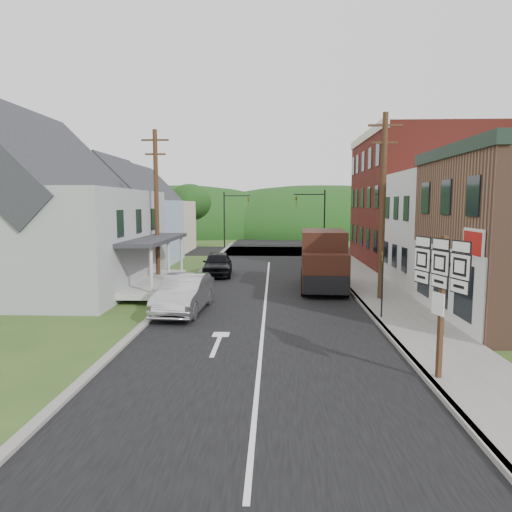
# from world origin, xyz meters

# --- Properties ---
(ground) EXTENTS (120.00, 120.00, 0.00)m
(ground) POSITION_xyz_m (0.00, 0.00, 0.00)
(ground) COLOR #2D4719
(ground) RESTS_ON ground
(road) EXTENTS (9.00, 90.00, 0.02)m
(road) POSITION_xyz_m (0.00, 10.00, 0.00)
(road) COLOR black
(road) RESTS_ON ground
(cross_road) EXTENTS (60.00, 9.00, 0.02)m
(cross_road) POSITION_xyz_m (0.00, 27.00, 0.00)
(cross_road) COLOR black
(cross_road) RESTS_ON ground
(sidewalk_right) EXTENTS (2.80, 55.00, 0.15)m
(sidewalk_right) POSITION_xyz_m (5.90, 8.00, 0.07)
(sidewalk_right) COLOR slate
(sidewalk_right) RESTS_ON ground
(curb_right) EXTENTS (0.20, 55.00, 0.15)m
(curb_right) POSITION_xyz_m (4.55, 8.00, 0.07)
(curb_right) COLOR slate
(curb_right) RESTS_ON ground
(curb_left) EXTENTS (0.30, 55.00, 0.12)m
(curb_left) POSITION_xyz_m (-4.65, 8.00, 0.06)
(curb_left) COLOR slate
(curb_left) RESTS_ON ground
(storefront_white) EXTENTS (8.00, 7.00, 6.50)m
(storefront_white) POSITION_xyz_m (11.30, 7.50, 3.25)
(storefront_white) COLOR silver
(storefront_white) RESTS_ON ground
(storefront_red) EXTENTS (8.00, 12.00, 10.00)m
(storefront_red) POSITION_xyz_m (11.30, 17.00, 5.00)
(storefront_red) COLOR maroon
(storefront_red) RESTS_ON ground
(house_gray) EXTENTS (10.20, 12.24, 8.35)m
(house_gray) POSITION_xyz_m (-12.00, 6.00, 4.23)
(house_gray) COLOR #ACAEB2
(house_gray) RESTS_ON ground
(house_blue) EXTENTS (7.14, 8.16, 7.28)m
(house_blue) POSITION_xyz_m (-11.00, 17.00, 3.69)
(house_blue) COLOR #9CB3D5
(house_blue) RESTS_ON ground
(house_cream) EXTENTS (7.14, 8.16, 7.28)m
(house_cream) POSITION_xyz_m (-11.50, 26.00, 3.69)
(house_cream) COLOR beige
(house_cream) RESTS_ON ground
(utility_pole_right) EXTENTS (1.60, 0.26, 9.00)m
(utility_pole_right) POSITION_xyz_m (5.60, 3.50, 4.66)
(utility_pole_right) COLOR #472D19
(utility_pole_right) RESTS_ON ground
(utility_pole_left) EXTENTS (1.60, 0.26, 9.00)m
(utility_pole_left) POSITION_xyz_m (-6.50, 8.00, 4.66)
(utility_pole_left) COLOR #472D19
(utility_pole_left) RESTS_ON ground
(traffic_signal_right) EXTENTS (2.87, 0.20, 6.00)m
(traffic_signal_right) POSITION_xyz_m (4.30, 23.50, 3.76)
(traffic_signal_right) COLOR black
(traffic_signal_right) RESTS_ON ground
(traffic_signal_left) EXTENTS (2.87, 0.20, 6.00)m
(traffic_signal_left) POSITION_xyz_m (-4.30, 30.50, 3.76)
(traffic_signal_left) COLOR black
(traffic_signal_left) RESTS_ON ground
(tree_left_b) EXTENTS (4.80, 4.80, 6.94)m
(tree_left_b) POSITION_xyz_m (-17.00, 12.00, 4.88)
(tree_left_b) COLOR #382616
(tree_left_b) RESTS_ON ground
(tree_left_c) EXTENTS (5.80, 5.80, 8.41)m
(tree_left_c) POSITION_xyz_m (-19.00, 20.00, 5.94)
(tree_left_c) COLOR #382616
(tree_left_c) RESTS_ON ground
(tree_left_d) EXTENTS (4.80, 4.80, 6.94)m
(tree_left_d) POSITION_xyz_m (-9.00, 32.00, 4.88)
(tree_left_d) COLOR #382616
(tree_left_d) RESTS_ON ground
(forested_ridge) EXTENTS (90.00, 30.00, 16.00)m
(forested_ridge) POSITION_xyz_m (0.00, 55.00, 0.00)
(forested_ridge) COLOR black
(forested_ridge) RESTS_ON ground
(silver_sedan) EXTENTS (2.03, 5.04, 1.63)m
(silver_sedan) POSITION_xyz_m (-3.51, 0.81, 0.81)
(silver_sedan) COLOR #B9B8BD
(silver_sedan) RESTS_ON ground
(dark_sedan) EXTENTS (2.15, 4.69, 1.56)m
(dark_sedan) POSITION_xyz_m (-3.33, 11.15, 0.78)
(dark_sedan) COLOR black
(dark_sedan) RESTS_ON ground
(delivery_van) EXTENTS (2.69, 5.94, 3.26)m
(delivery_van) POSITION_xyz_m (3.13, 6.46, 1.65)
(delivery_van) COLOR black
(delivery_van) RESTS_ON ground
(route_sign_cluster) EXTENTS (0.71, 2.08, 3.77)m
(route_sign_cluster) POSITION_xyz_m (4.75, -6.79, 2.59)
(route_sign_cluster) COLOR #472D19
(route_sign_cluster) RESTS_ON sidewalk_right
(warning_sign) EXTENTS (0.17, 0.74, 2.71)m
(warning_sign) POSITION_xyz_m (4.77, -0.26, 1.88)
(warning_sign) COLOR black
(warning_sign) RESTS_ON sidewalk_right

